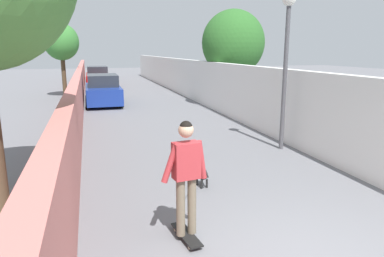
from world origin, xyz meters
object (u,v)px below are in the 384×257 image
(skateboard, at_px, (186,235))
(lamp_post, at_px, (287,45))
(tree_right_far, at_px, (233,43))
(tree_left_near, at_px, (61,42))
(person_skateboarder, at_px, (186,169))
(car_far, at_px, (98,77))
(car_near, at_px, (103,90))
(dog, at_px, (201,173))

(skateboard, bearing_deg, lamp_post, -44.45)
(tree_right_far, relative_size, lamp_post, 1.11)
(tree_left_near, xyz_separation_m, person_skateboarder, (-17.77, -2.66, -2.10))
(car_far, bearing_deg, lamp_post, -167.28)
(person_skateboarder, relative_size, car_near, 0.41)
(car_far, bearing_deg, dog, -176.29)
(lamp_post, height_order, person_skateboarder, lamp_post)
(person_skateboarder, xyz_separation_m, car_near, (14.26, 0.57, -0.39))
(tree_left_near, height_order, car_far, tree_left_near)
(tree_right_far, relative_size, person_skateboarder, 2.72)
(person_skateboarder, bearing_deg, tree_left_near, 8.51)
(skateboard, distance_m, person_skateboarder, 1.04)
(lamp_post, xyz_separation_m, car_far, (19.97, 4.51, -2.21))
(tree_right_far, bearing_deg, tree_left_near, 54.14)
(car_near, bearing_deg, skateboard, -177.70)
(tree_left_near, xyz_separation_m, car_far, (6.21, -2.09, -2.49))
(skateboard, bearing_deg, tree_left_near, 8.51)
(lamp_post, xyz_separation_m, person_skateboarder, (-4.01, 3.94, -1.82))
(car_near, bearing_deg, lamp_post, -156.25)
(tree_right_far, distance_m, car_far, 13.91)
(tree_right_far, height_order, skateboard, tree_right_far)
(tree_right_far, xyz_separation_m, car_far, (12.21, 6.21, -2.40))
(dog, height_order, car_far, car_far)
(car_far, bearing_deg, car_near, 180.00)
(lamp_post, bearing_deg, tree_left_near, 25.61)
(skateboard, relative_size, car_near, 0.19)
(tree_left_near, xyz_separation_m, car_near, (-3.52, -2.09, -2.49))
(tree_left_near, height_order, person_skateboarder, tree_left_near)
(tree_right_far, distance_m, car_near, 7.11)
(person_skateboarder, bearing_deg, car_near, 2.30)
(person_skateboarder, relative_size, dog, 0.77)
(tree_left_near, relative_size, lamp_post, 1.01)
(dog, bearing_deg, car_near, 6.62)
(person_skateboarder, height_order, car_near, person_skateboarder)
(car_near, bearing_deg, tree_right_far, -111.79)
(tree_left_near, height_order, dog, tree_left_near)
(tree_left_near, bearing_deg, skateboard, -171.49)
(lamp_post, bearing_deg, car_near, 23.75)
(tree_left_near, relative_size, car_near, 1.01)
(person_skateboarder, distance_m, car_far, 23.99)
(tree_right_far, relative_size, skateboard, 5.76)
(tree_right_far, relative_size, car_far, 1.12)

